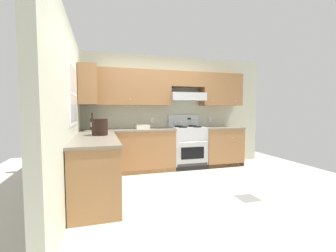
{
  "coord_description": "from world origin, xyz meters",
  "views": [
    {
      "loc": [
        -1.18,
        -3.63,
        1.32
      ],
      "look_at": [
        0.11,
        0.7,
        1.0
      ],
      "focal_mm": 24.62,
      "sensor_mm": 36.0,
      "label": 1
    }
  ],
  "objects_px": {
    "stove": "(188,146)",
    "bucket": "(100,127)",
    "wine_bottle": "(92,123)",
    "bowl": "(143,127)"
  },
  "relations": [
    {
      "from": "bucket",
      "to": "bowl",
      "type": "bearing_deg",
      "value": 50.27
    },
    {
      "from": "stove",
      "to": "bowl",
      "type": "xyz_separation_m",
      "value": [
        -1.04,
        0.03,
        0.46
      ]
    },
    {
      "from": "wine_bottle",
      "to": "bucket",
      "type": "distance_m",
      "value": 1.12
    },
    {
      "from": "wine_bottle",
      "to": "bowl",
      "type": "bearing_deg",
      "value": -2.4
    },
    {
      "from": "bowl",
      "to": "bucket",
      "type": "distance_m",
      "value": 1.39
    },
    {
      "from": "wine_bottle",
      "to": "bowl",
      "type": "xyz_separation_m",
      "value": [
        1.03,
        -0.04,
        -0.11
      ]
    },
    {
      "from": "stove",
      "to": "bucket",
      "type": "height_order",
      "value": "stove"
    },
    {
      "from": "bowl",
      "to": "bucket",
      "type": "relative_size",
      "value": 1.04
    },
    {
      "from": "stove",
      "to": "bowl",
      "type": "distance_m",
      "value": 1.14
    },
    {
      "from": "stove",
      "to": "bucket",
      "type": "bearing_deg",
      "value": -151.74
    }
  ]
}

